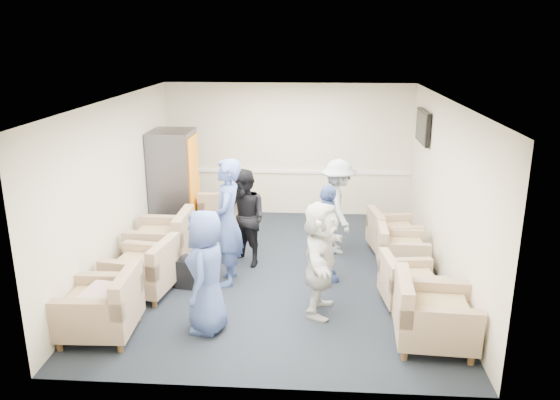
# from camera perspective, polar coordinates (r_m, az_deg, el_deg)

# --- Properties ---
(floor) EXTENTS (6.00, 6.00, 0.00)m
(floor) POSITION_cam_1_polar(r_m,az_deg,el_deg) (8.74, -0.17, -7.47)
(floor) COLOR black
(floor) RESTS_ON ground
(ceiling) EXTENTS (6.00, 6.00, 0.00)m
(ceiling) POSITION_cam_1_polar(r_m,az_deg,el_deg) (8.02, -0.18, 10.40)
(ceiling) COLOR silver
(ceiling) RESTS_ON back_wall
(back_wall) EXTENTS (5.00, 0.02, 2.70)m
(back_wall) POSITION_cam_1_polar(r_m,az_deg,el_deg) (11.19, 0.90, 5.25)
(back_wall) COLOR beige
(back_wall) RESTS_ON floor
(front_wall) EXTENTS (5.00, 0.02, 2.70)m
(front_wall) POSITION_cam_1_polar(r_m,az_deg,el_deg) (5.46, -2.40, -7.49)
(front_wall) COLOR beige
(front_wall) RESTS_ON floor
(left_wall) EXTENTS (0.02, 6.00, 2.70)m
(left_wall) POSITION_cam_1_polar(r_m,az_deg,el_deg) (8.81, -16.63, 1.33)
(left_wall) COLOR beige
(left_wall) RESTS_ON floor
(right_wall) EXTENTS (0.02, 6.00, 2.70)m
(right_wall) POSITION_cam_1_polar(r_m,az_deg,el_deg) (8.48, 16.92, 0.72)
(right_wall) COLOR beige
(right_wall) RESTS_ON floor
(chair_rail) EXTENTS (4.98, 0.04, 0.06)m
(chair_rail) POSITION_cam_1_polar(r_m,az_deg,el_deg) (11.27, 0.89, 2.99)
(chair_rail) COLOR white
(chair_rail) RESTS_ON back_wall
(tv) EXTENTS (0.10, 1.00, 0.58)m
(tv) POSITION_cam_1_polar(r_m,az_deg,el_deg) (10.05, 14.70, 7.41)
(tv) COLOR black
(tv) RESTS_ON right_wall
(armchair_left_near) EXTENTS (0.93, 0.93, 0.72)m
(armchair_left_near) POSITION_cam_1_polar(r_m,az_deg,el_deg) (7.20, -17.97, -10.77)
(armchair_left_near) COLOR #9A7E63
(armchair_left_near) RESTS_ON floor
(armchair_left_mid) EXTENTS (0.99, 0.99, 0.70)m
(armchair_left_mid) POSITION_cam_1_polar(r_m,az_deg,el_deg) (8.13, -13.92, -7.26)
(armchair_left_mid) COLOR #9A7E63
(armchair_left_mid) RESTS_ON floor
(armchair_left_far) EXTENTS (0.95, 0.95, 0.75)m
(armchair_left_far) POSITION_cam_1_polar(r_m,az_deg,el_deg) (9.08, -11.96, -4.33)
(armchair_left_far) COLOR #9A7E63
(armchair_left_far) RESTS_ON floor
(armchair_right_near) EXTENTS (0.97, 0.97, 0.74)m
(armchair_right_near) POSITION_cam_1_polar(r_m,az_deg,el_deg) (6.91, 15.34, -11.69)
(armchair_right_near) COLOR #9A7E63
(armchair_right_near) RESTS_ON floor
(armchair_right_midnear) EXTENTS (0.85, 0.85, 0.61)m
(armchair_right_midnear) POSITION_cam_1_polar(r_m,az_deg,el_deg) (7.79, 13.15, -8.65)
(armchair_right_midnear) COLOR #9A7E63
(armchair_right_midnear) RESTS_ON floor
(armchair_right_midfar) EXTENTS (0.79, 0.79, 0.62)m
(armchair_right_midfar) POSITION_cam_1_polar(r_m,az_deg,el_deg) (8.91, 12.29, -5.24)
(armchair_right_midfar) COLOR #9A7E63
(armchair_right_midfar) RESTS_ON floor
(armchair_right_far) EXTENTS (0.91, 0.91, 0.64)m
(armchair_right_far) POSITION_cam_1_polar(r_m,az_deg,el_deg) (9.55, 11.50, -3.60)
(armchair_right_far) COLOR #9A7E63
(armchair_right_far) RESTS_ON floor
(armchair_corner) EXTENTS (0.86, 0.86, 0.64)m
(armchair_corner) POSITION_cam_1_polar(r_m,az_deg,el_deg) (10.69, -6.21, -1.12)
(armchair_corner) COLOR #9A7E63
(armchair_corner) RESTS_ON floor
(vending_machine) EXTENTS (0.78, 0.91, 1.92)m
(vending_machine) POSITION_cam_1_polar(r_m,az_deg,el_deg) (10.46, -10.97, 1.94)
(vending_machine) COLOR #52525A
(vending_machine) RESTS_ON floor
(backpack) EXTENTS (0.34, 0.26, 0.52)m
(backpack) POSITION_cam_1_polar(r_m,az_deg,el_deg) (8.24, -9.75, -7.24)
(backpack) COLOR black
(backpack) RESTS_ON floor
(pillow) EXTENTS (0.44, 0.54, 0.14)m
(pillow) POSITION_cam_1_polar(r_m,az_deg,el_deg) (7.12, -18.21, -9.41)
(pillow) COLOR beige
(pillow) RESTS_ON armchair_left_near
(person_front_left) EXTENTS (0.54, 0.80, 1.59)m
(person_front_left) POSITION_cam_1_polar(r_m,az_deg,el_deg) (6.87, -7.70, -7.42)
(person_front_left) COLOR #3F5699
(person_front_left) RESTS_ON floor
(person_mid_left) EXTENTS (0.49, 0.72, 1.91)m
(person_mid_left) POSITION_cam_1_polar(r_m,az_deg,el_deg) (8.08, -5.54, -2.34)
(person_mid_left) COLOR #3F5699
(person_mid_left) RESTS_ON floor
(person_back_left) EXTENTS (0.97, 0.96, 1.58)m
(person_back_left) POSITION_cam_1_polar(r_m,az_deg,el_deg) (8.74, -3.68, -1.93)
(person_back_left) COLOR black
(person_back_left) RESTS_ON floor
(person_back_right) EXTENTS (0.80, 1.15, 1.63)m
(person_back_right) POSITION_cam_1_polar(r_m,az_deg,el_deg) (9.29, 6.08, -0.70)
(person_back_right) COLOR silver
(person_back_right) RESTS_ON floor
(person_mid_right) EXTENTS (0.54, 0.94, 1.50)m
(person_mid_right) POSITION_cam_1_polar(r_m,az_deg,el_deg) (8.21, 4.94, -3.52)
(person_mid_right) COLOR #3F5699
(person_mid_right) RESTS_ON floor
(person_front_right) EXTENTS (0.67, 1.50, 1.57)m
(person_front_right) POSITION_cam_1_polar(r_m,az_deg,el_deg) (7.24, 4.25, -6.11)
(person_front_right) COLOR silver
(person_front_right) RESTS_ON floor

